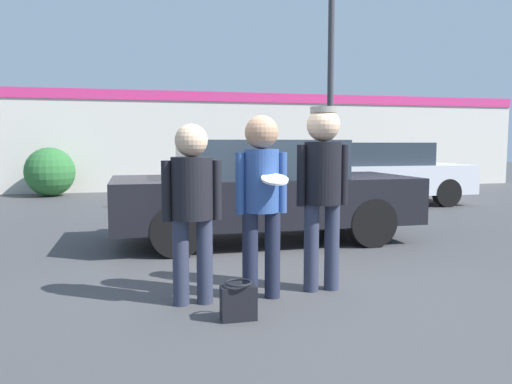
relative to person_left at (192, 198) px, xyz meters
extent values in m
plane|color=#3F3F42|center=(0.88, 0.34, -0.99)|extent=(56.00, 56.00, 0.00)
cube|color=silver|center=(0.88, 11.21, 0.54)|extent=(24.00, 0.18, 3.08)
cube|color=#E0337A|center=(0.88, 11.10, 1.93)|extent=(24.00, 0.04, 0.30)
cylinder|color=#2D3347|center=(-0.11, 0.00, -0.59)|extent=(0.15, 0.15, 0.80)
cylinder|color=#2D3347|center=(0.11, 0.00, -0.59)|extent=(0.15, 0.15, 0.80)
cylinder|color=black|center=(0.00, 0.00, 0.09)|extent=(0.38, 0.38, 0.56)
cylinder|color=black|center=(-0.23, 0.00, 0.06)|extent=(0.09, 0.09, 0.55)
cylinder|color=black|center=(0.23, 0.00, 0.06)|extent=(0.09, 0.09, 0.55)
sphere|color=#DBB28E|center=(0.00, 0.00, 0.52)|extent=(0.30, 0.30, 0.30)
cylinder|color=#1E2338|center=(0.55, 0.01, -0.57)|extent=(0.15, 0.15, 0.84)
cylinder|color=#1E2338|center=(0.77, 0.01, -0.57)|extent=(0.15, 0.15, 0.84)
cylinder|color=#2D4C8C|center=(0.66, 0.01, 0.14)|extent=(0.33, 0.33, 0.59)
cylinder|color=#2D4C8C|center=(0.45, 0.01, 0.12)|extent=(0.09, 0.09, 0.58)
cylinder|color=#2D4C8C|center=(0.86, 0.01, 0.12)|extent=(0.09, 0.09, 0.58)
sphere|color=tan|center=(0.66, 0.01, 0.59)|extent=(0.31, 0.31, 0.31)
cylinder|color=white|center=(0.72, -0.23, 0.17)|extent=(0.25, 0.24, 0.10)
cylinder|color=#2D3347|center=(1.20, 0.12, -0.55)|extent=(0.15, 0.15, 0.88)
cylinder|color=#2D3347|center=(1.42, 0.12, -0.55)|extent=(0.15, 0.15, 0.88)
cylinder|color=black|center=(1.31, 0.12, 0.20)|extent=(0.37, 0.37, 0.62)
cylinder|color=black|center=(1.09, 0.12, 0.18)|extent=(0.09, 0.09, 0.60)
cylinder|color=black|center=(1.54, 0.12, 0.18)|extent=(0.09, 0.09, 0.60)
sphere|color=#DBB28E|center=(1.31, 0.12, 0.67)|extent=(0.33, 0.33, 0.33)
cylinder|color=gray|center=(1.31, 0.12, 0.82)|extent=(0.26, 0.26, 0.06)
cube|color=black|center=(1.40, 2.77, -0.36)|extent=(4.47, 1.84, 0.68)
cube|color=#28333D|center=(1.31, 2.77, 0.26)|extent=(2.32, 1.58, 0.56)
cylinder|color=black|center=(2.79, 3.59, -0.64)|extent=(0.70, 0.22, 0.70)
cylinder|color=black|center=(2.79, 1.95, -0.64)|extent=(0.70, 0.22, 0.70)
cylinder|color=black|center=(0.02, 3.59, -0.64)|extent=(0.70, 0.22, 0.70)
cylinder|color=black|center=(0.02, 1.95, -0.64)|extent=(0.70, 0.22, 0.70)
cube|color=silver|center=(5.28, 6.42, -0.37)|extent=(4.21, 1.77, 0.69)
cube|color=#28333D|center=(5.19, 6.42, 0.24)|extent=(2.19, 1.52, 0.53)
cylinder|color=black|center=(6.58, 7.21, -0.67)|extent=(0.65, 0.22, 0.65)
cylinder|color=black|center=(6.58, 5.64, -0.67)|extent=(0.65, 0.22, 0.65)
cylinder|color=black|center=(3.97, 7.21, -0.67)|extent=(0.65, 0.22, 0.65)
cylinder|color=black|center=(3.97, 5.64, -0.67)|extent=(0.65, 0.22, 0.65)
cylinder|color=#38383D|center=(3.23, 4.64, 1.62)|extent=(0.12, 0.12, 5.23)
sphere|color=#2D6B33|center=(-2.77, 10.34, -0.31)|extent=(1.36, 1.36, 1.36)
cube|color=black|center=(0.32, -0.52, -0.85)|extent=(0.30, 0.14, 0.29)
torus|color=black|center=(0.32, -0.52, -0.67)|extent=(0.23, 0.23, 0.02)
camera|label=1|loc=(-0.52, -4.52, 0.50)|focal=35.00mm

